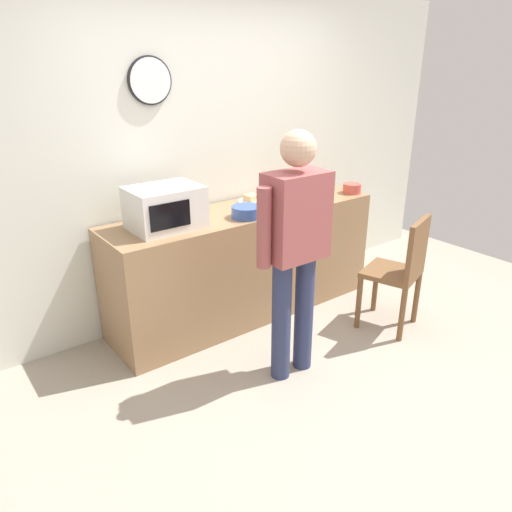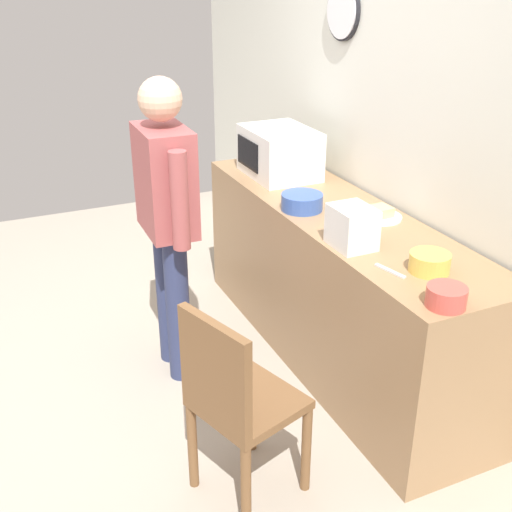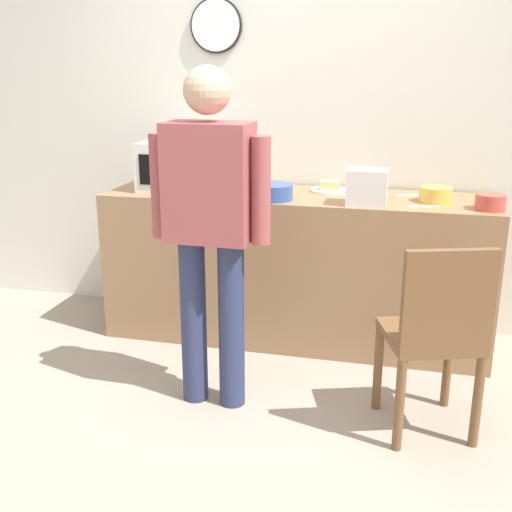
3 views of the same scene
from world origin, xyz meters
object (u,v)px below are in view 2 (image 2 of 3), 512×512
object	(u,v)px
toaster	(352,227)
fork_utensil	(434,252)
wooden_chair	(235,400)
spoon_utensil	(390,271)
salad_bowl	(302,202)
sandwich_plate	(380,215)
person_standing	(167,210)
microwave	(279,152)
mixing_bowl	(446,297)
cereal_bowl	(430,263)

from	to	relation	value
toaster	fork_utensil	distance (m)	0.40
toaster	wooden_chair	size ratio (longest dim) A/B	0.23
toaster	spoon_utensil	bearing A→B (deg)	1.99
fork_utensil	spoon_utensil	size ratio (longest dim) A/B	1.00
salad_bowl	fork_utensil	distance (m)	0.82
sandwich_plate	wooden_chair	size ratio (longest dim) A/B	0.25
person_standing	wooden_chair	world-z (taller)	person_standing
microwave	salad_bowl	bearing A→B (deg)	-14.53
salad_bowl	toaster	distance (m)	0.54
microwave	wooden_chair	world-z (taller)	microwave
fork_utensil	toaster	bearing A→B (deg)	-125.73
fork_utensil	wooden_chair	world-z (taller)	wooden_chair
mixing_bowl	spoon_utensil	size ratio (longest dim) A/B	0.96
sandwich_plate	wooden_chair	xyz separation A→B (m)	(0.63, -1.11, -0.42)
mixing_bowl	spoon_utensil	world-z (taller)	mixing_bowl
person_standing	spoon_utensil	bearing A→B (deg)	35.88
cereal_bowl	toaster	bearing A→B (deg)	-155.70
microwave	wooden_chair	xyz separation A→B (m)	(1.52, -0.95, -0.55)
microwave	fork_utensil	distance (m)	1.38
mixing_bowl	cereal_bowl	bearing A→B (deg)	153.71
spoon_utensil	person_standing	distance (m)	1.23
cereal_bowl	spoon_utensil	bearing A→B (deg)	-113.06
cereal_bowl	sandwich_plate	bearing A→B (deg)	165.14
sandwich_plate	toaster	world-z (taller)	toaster
cereal_bowl	toaster	size ratio (longest dim) A/B	0.82
fork_utensil	mixing_bowl	bearing A→B (deg)	-33.50
fork_utensil	spoon_utensil	bearing A→B (deg)	-75.05
spoon_utensil	mixing_bowl	bearing A→B (deg)	3.33
toaster	spoon_utensil	distance (m)	0.32
mixing_bowl	person_standing	bearing A→B (deg)	-151.15
microwave	spoon_utensil	bearing A→B (deg)	-6.43
microwave	fork_utensil	world-z (taller)	microwave
sandwich_plate	salad_bowl	distance (m)	0.43
person_standing	salad_bowl	bearing A→B (deg)	78.45
microwave	sandwich_plate	distance (m)	0.91
cereal_bowl	fork_utensil	bearing A→B (deg)	135.64
wooden_chair	toaster	bearing A→B (deg)	116.53
fork_utensil	person_standing	world-z (taller)	person_standing
salad_bowl	toaster	size ratio (longest dim) A/B	1.05
microwave	cereal_bowl	size ratio (longest dim) A/B	2.76
mixing_bowl	fork_utensil	bearing A→B (deg)	146.50
sandwich_plate	mixing_bowl	bearing A→B (deg)	-18.59
sandwich_plate	spoon_utensil	xyz separation A→B (m)	(0.56, -0.32, -0.02)
salad_bowl	toaster	xyz separation A→B (m)	(0.54, -0.02, 0.06)
microwave	fork_utensil	size ratio (longest dim) A/B	2.94
spoon_utensil	wooden_chair	distance (m)	0.88
cereal_bowl	fork_utensil	xyz separation A→B (m)	(-0.15, 0.15, -0.04)
microwave	sandwich_plate	xyz separation A→B (m)	(0.89, 0.16, -0.13)
cereal_bowl	person_standing	xyz separation A→B (m)	(-1.06, -0.88, 0.01)
microwave	toaster	bearing A→B (deg)	-8.68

